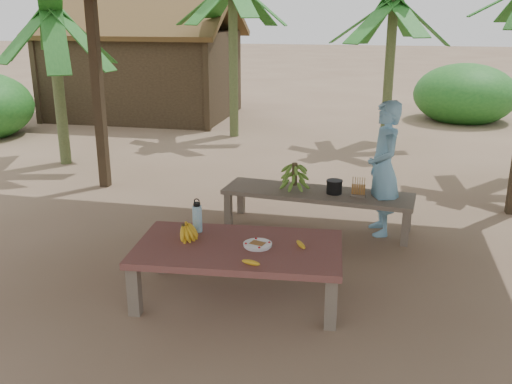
% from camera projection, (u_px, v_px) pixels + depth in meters
% --- Properties ---
extents(ground, '(80.00, 80.00, 0.00)m').
position_uv_depth(ground, '(259.00, 269.00, 5.70)').
color(ground, brown).
rests_on(ground, ground).
extents(work_table, '(1.87, 1.14, 0.50)m').
position_uv_depth(work_table, '(238.00, 252.00, 5.01)').
color(work_table, brown).
rests_on(work_table, ground).
extents(bench, '(2.25, 0.81, 0.45)m').
position_uv_depth(bench, '(317.00, 196.00, 6.66)').
color(bench, brown).
rests_on(bench, ground).
extents(ripe_banana_bunch, '(0.28, 0.25, 0.15)m').
position_uv_depth(ripe_banana_bunch, '(183.00, 231.00, 5.12)').
color(ripe_banana_bunch, yellow).
rests_on(ripe_banana_bunch, work_table).
extents(plate, '(0.25, 0.25, 0.04)m').
position_uv_depth(plate, '(258.00, 245.00, 4.96)').
color(plate, white).
rests_on(plate, work_table).
extents(loose_banana_front, '(0.16, 0.06, 0.04)m').
position_uv_depth(loose_banana_front, '(251.00, 262.00, 4.60)').
color(loose_banana_front, yellow).
rests_on(loose_banana_front, work_table).
extents(loose_banana_side, '(0.13, 0.14, 0.04)m').
position_uv_depth(loose_banana_side, '(301.00, 245.00, 4.96)').
color(loose_banana_side, yellow).
rests_on(loose_banana_side, work_table).
extents(water_flask, '(0.09, 0.09, 0.32)m').
position_uv_depth(water_flask, '(197.00, 218.00, 5.27)').
color(water_flask, '#3E9AC3').
rests_on(water_flask, work_table).
extents(green_banana_stalk, '(0.32, 0.32, 0.34)m').
position_uv_depth(green_banana_stalk, '(295.00, 176.00, 6.67)').
color(green_banana_stalk, '#598C2D').
rests_on(green_banana_stalk, bench).
extents(cooking_pot, '(0.18, 0.18, 0.15)m').
position_uv_depth(cooking_pot, '(334.00, 187.00, 6.56)').
color(cooking_pot, black).
rests_on(cooking_pot, bench).
extents(skewer_rack, '(0.19, 0.10, 0.24)m').
position_uv_depth(skewer_rack, '(359.00, 187.00, 6.42)').
color(skewer_rack, '#A57F47').
rests_on(skewer_rack, bench).
extents(woman, '(0.50, 0.63, 1.53)m').
position_uv_depth(woman, '(383.00, 169.00, 6.41)').
color(woman, '#73B1D9').
rests_on(woman, ground).
extents(hut, '(4.40, 3.43, 2.85)m').
position_uv_depth(hut, '(145.00, 70.00, 13.72)').
color(hut, black).
rests_on(hut, ground).
extents(banana_plant_n, '(1.80, 1.80, 2.89)m').
position_uv_depth(banana_plant_n, '(393.00, 14.00, 10.30)').
color(banana_plant_n, '#596638').
rests_on(banana_plant_n, ground).
extents(banana_plant_w, '(1.80, 1.80, 2.68)m').
position_uv_depth(banana_plant_w, '(52.00, 28.00, 8.98)').
color(banana_plant_w, '#596638').
rests_on(banana_plant_w, ground).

